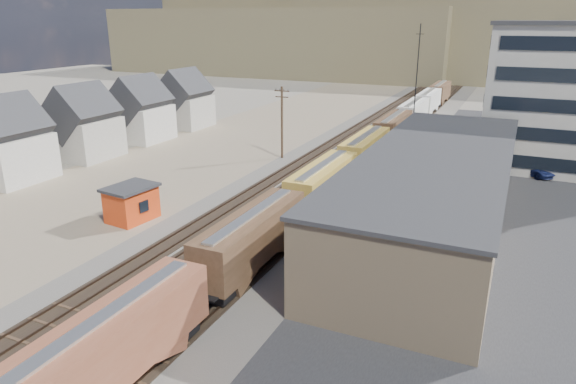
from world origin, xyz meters
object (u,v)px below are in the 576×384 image
at_px(freight_train, 380,138).
at_px(maintenance_shed, 132,203).
at_px(utility_pole_north, 282,121).
at_px(parked_car_blue, 532,169).

relative_size(freight_train, maintenance_shed, 23.20).
bearing_deg(utility_pole_north, maintenance_shed, -96.94).
bearing_deg(maintenance_shed, utility_pole_north, 83.06).
height_order(utility_pole_north, parked_car_blue, utility_pole_north).
xyz_separation_m(utility_pole_north, maintenance_shed, (-3.32, -27.26, -3.52)).
bearing_deg(parked_car_blue, maintenance_shed, 168.36).
height_order(maintenance_shed, parked_car_blue, maintenance_shed).
bearing_deg(maintenance_shed, parked_car_blue, 42.86).
bearing_deg(maintenance_shed, freight_train, 65.09).
bearing_deg(parked_car_blue, freight_train, 123.10).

